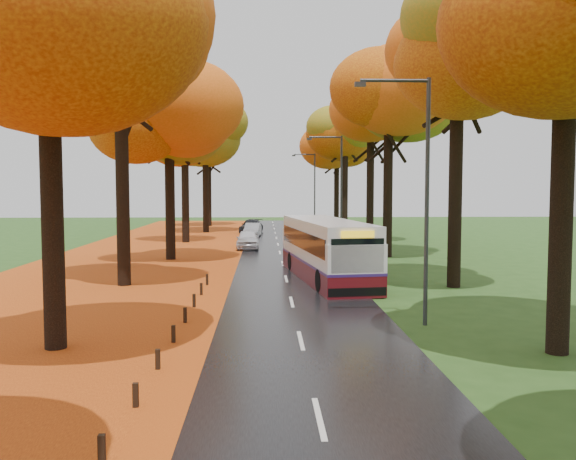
{
  "coord_description": "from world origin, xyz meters",
  "views": [
    {
      "loc": [
        -1.05,
        -11.5,
        4.52
      ],
      "look_at": [
        0.0,
        15.66,
        2.6
      ],
      "focal_mm": 38.0,
      "sensor_mm": 36.0,
      "label": 1
    }
  ],
  "objects": [
    {
      "name": "car_dark",
      "position": [
        -2.35,
        48.32,
        0.68
      ],
      "size": [
        2.54,
        4.64,
        1.27
      ],
      "primitive_type": "imported",
      "rotation": [
        0.0,
        0.0,
        -0.18
      ],
      "color": "black",
      "rests_on": "road"
    },
    {
      "name": "car_silver",
      "position": [
        -2.12,
        43.25,
        0.66
      ],
      "size": [
        1.6,
        3.84,
        1.24
      ],
      "primitive_type": "imported",
      "rotation": [
        0.0,
        0.0,
        -0.08
      ],
      "color": "gray",
      "rests_on": "road"
    },
    {
      "name": "streetlamp_mid",
      "position": [
        3.95,
        30.0,
        4.71
      ],
      "size": [
        2.45,
        0.18,
        8.0
      ],
      "color": "#333538",
      "rests_on": "ground"
    },
    {
      "name": "road",
      "position": [
        0.0,
        25.0,
        0.02
      ],
      "size": [
        6.5,
        90.0,
        0.04
      ],
      "primitive_type": "cube",
      "color": "black",
      "rests_on": "ground"
    },
    {
      "name": "car_white",
      "position": [
        -2.28,
        32.69,
        0.72
      ],
      "size": [
        1.66,
        4.02,
        1.36
      ],
      "primitive_type": "imported",
      "rotation": [
        0.0,
        0.0,
        0.01
      ],
      "color": "silver",
      "rests_on": "road"
    },
    {
      "name": "centre_line",
      "position": [
        0.0,
        25.0,
        0.04
      ],
      "size": [
        0.12,
        90.0,
        0.01
      ],
      "primitive_type": "cube",
      "color": "silver",
      "rests_on": "road"
    },
    {
      "name": "bus",
      "position": [
        1.95,
        17.92,
        1.55
      ],
      "size": [
        3.92,
        11.16,
        2.88
      ],
      "rotation": [
        0.0,
        0.0,
        0.13
      ],
      "color": "#510C13",
      "rests_on": "road"
    },
    {
      "name": "leaf_drift",
      "position": [
        -3.05,
        25.0,
        0.04
      ],
      "size": [
        0.9,
        90.0,
        0.01
      ],
      "primitive_type": "cube",
      "color": "orange",
      "rests_on": "road"
    },
    {
      "name": "trees_right",
      "position": [
        7.19,
        26.91,
        9.69
      ],
      "size": [
        9.3,
        74.2,
        13.96
      ],
      "color": "black",
      "rests_on": "ground"
    },
    {
      "name": "leaf_verge",
      "position": [
        -9.0,
        25.0,
        0.01
      ],
      "size": [
        12.0,
        90.0,
        0.02
      ],
      "primitive_type": "cube",
      "color": "maroon",
      "rests_on": "ground"
    },
    {
      "name": "streetlamp_far",
      "position": [
        3.95,
        52.0,
        4.71
      ],
      "size": [
        2.45,
        0.18,
        8.0
      ],
      "color": "#333538",
      "rests_on": "ground"
    },
    {
      "name": "trees_left",
      "position": [
        -7.18,
        27.06,
        9.53
      ],
      "size": [
        9.2,
        74.0,
        13.88
      ],
      "color": "black",
      "rests_on": "ground"
    },
    {
      "name": "streetlamp_near",
      "position": [
        3.95,
        8.0,
        4.71
      ],
      "size": [
        2.45,
        0.18,
        8.0
      ],
      "color": "#333538",
      "rests_on": "ground"
    },
    {
      "name": "ground",
      "position": [
        0.0,
        0.0,
        0.0
      ],
      "size": [
        160.0,
        160.0,
        0.0
      ],
      "primitive_type": "plane",
      "color": "#284C19",
      "rests_on": "ground"
    },
    {
      "name": "bollard_row",
      "position": [
        -3.7,
        4.7,
        0.26
      ],
      "size": [
        0.11,
        23.51,
        0.52
      ],
      "color": "black",
      "rests_on": "ground"
    }
  ]
}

